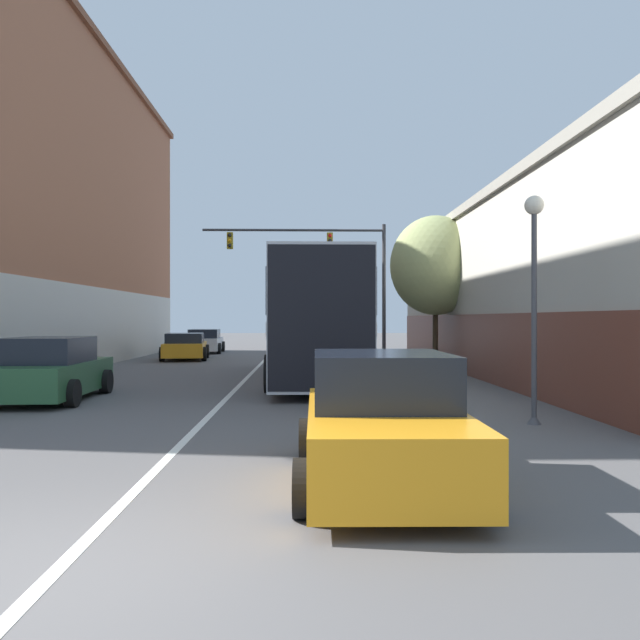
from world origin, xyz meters
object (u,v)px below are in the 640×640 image
object	(u,v)px
parked_car_left_near	(205,342)
traffic_signal_gantry	(329,260)
hatchback_foreground	(382,423)
parked_car_left_far	(51,371)
bus	(316,315)
street_lamp	(534,281)
parked_car_left_mid	(185,347)
street_tree_near	(435,266)

from	to	relation	value
parked_car_left_near	traffic_signal_gantry	size ratio (longest dim) A/B	0.45
hatchback_foreground	parked_car_left_far	size ratio (longest dim) A/B	0.94
hatchback_foreground	parked_car_left_near	world-z (taller)	hatchback_foreground
bus	hatchback_foreground	world-z (taller)	bus
parked_car_left_near	parked_car_left_far	size ratio (longest dim) A/B	0.97
traffic_signal_gantry	bus	bearing A→B (deg)	-94.60
bus	parked_car_left_far	distance (m)	8.21
parked_car_left_far	bus	bearing A→B (deg)	-53.57
parked_car_left_far	traffic_signal_gantry	distance (m)	17.40
bus	hatchback_foreground	xyz separation A→B (m)	(0.56, -12.61, -1.35)
parked_car_left_near	parked_car_left_far	bearing A→B (deg)	176.44
bus	hatchback_foreground	distance (m)	12.69
traffic_signal_gantry	street_lamp	bearing A→B (deg)	-80.93
hatchback_foreground	street_lamp	world-z (taller)	street_lamp
parked_car_left_mid	parked_car_left_far	bearing A→B (deg)	172.30
bus	hatchback_foreground	size ratio (longest dim) A/B	3.03
parked_car_left_near	street_tree_near	world-z (taller)	street_tree_near
bus	hatchback_foreground	bearing A→B (deg)	-177.69
street_lamp	street_tree_near	distance (m)	12.50
bus	parked_car_left_far	bearing A→B (deg)	127.95
street_lamp	bus	bearing A→B (deg)	114.11
bus	traffic_signal_gantry	size ratio (longest dim) A/B	1.34
traffic_signal_gantry	parked_car_left_mid	bearing A→B (deg)	-174.88
parked_car_left_far	parked_car_left_mid	bearing A→B (deg)	-3.08
parked_car_left_far	street_tree_near	world-z (taller)	street_tree_near
hatchback_foreground	bus	bearing A→B (deg)	3.41
parked_car_left_far	hatchback_foreground	bearing A→B (deg)	-139.42
bus	street_lamp	world-z (taller)	street_lamp
bus	street_lamp	xyz separation A→B (m)	(3.85, -8.59, 0.57)
parked_car_left_near	bus	bearing A→B (deg)	-161.44
bus	traffic_signal_gantry	distance (m)	10.69
traffic_signal_gantry	street_lamp	world-z (taller)	traffic_signal_gantry
hatchback_foreground	street_tree_near	distance (m)	17.23
parked_car_left_near	traffic_signal_gantry	world-z (taller)	traffic_signal_gantry
parked_car_left_near	hatchback_foreground	bearing A→B (deg)	-169.47
bus	street_tree_near	distance (m)	6.30
hatchback_foreground	parked_car_left_far	distance (m)	10.28
bus	street_tree_near	size ratio (longest dim) A/B	2.02
traffic_signal_gantry	street_lamp	xyz separation A→B (m)	(3.02, -18.90, -2.14)
parked_car_left_near	street_lamp	world-z (taller)	street_lamp
parked_car_left_far	street_lamp	size ratio (longest dim) A/B	0.99
street_tree_near	parked_car_left_mid	bearing A→B (deg)	151.09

